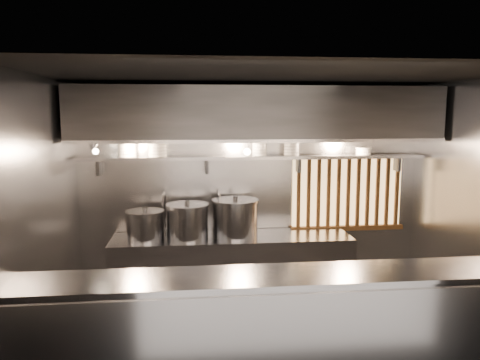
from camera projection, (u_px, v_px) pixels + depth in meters
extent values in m
plane|color=black|center=(270.00, 346.00, 4.93)|extent=(4.50, 4.50, 0.00)
plane|color=black|center=(273.00, 75.00, 4.54)|extent=(4.50, 4.50, 0.00)
plane|color=gray|center=(252.00, 192.00, 6.21)|extent=(4.50, 0.00, 4.50)
plane|color=gray|center=(41.00, 222.00, 4.50)|extent=(0.00, 3.00, 3.00)
plane|color=gray|center=(480.00, 211.00, 4.97)|extent=(0.00, 3.00, 3.00)
cube|color=#949499|center=(290.00, 340.00, 3.92)|extent=(4.50, 0.50, 1.10)
cube|color=#939399|center=(297.00, 356.00, 3.66)|extent=(4.50, 0.02, 1.01)
cube|color=#949499|center=(291.00, 275.00, 3.84)|extent=(4.50, 0.56, 0.03)
cube|color=#949499|center=(232.00, 271.00, 5.95)|extent=(3.00, 0.70, 0.90)
cube|color=#949499|center=(254.00, 157.00, 5.97)|extent=(4.40, 0.34, 0.04)
cube|color=#2D2D30|center=(256.00, 114.00, 5.67)|extent=(4.40, 0.80, 0.65)
cube|color=#949499|center=(261.00, 141.00, 5.32)|extent=(4.40, 0.03, 0.04)
cube|color=#F7BB6F|center=(347.00, 192.00, 6.33)|extent=(1.50, 0.02, 0.92)
cube|color=brown|center=(349.00, 156.00, 6.21)|extent=(1.56, 0.06, 0.06)
cube|color=brown|center=(347.00, 228.00, 6.35)|extent=(1.56, 0.06, 0.06)
cube|color=brown|center=(299.00, 193.00, 6.21)|extent=(0.04, 0.04, 0.92)
cube|color=brown|center=(309.00, 193.00, 6.23)|extent=(0.04, 0.04, 0.92)
cube|color=brown|center=(319.00, 193.00, 6.24)|extent=(0.04, 0.04, 0.92)
cube|color=brown|center=(328.00, 193.00, 6.25)|extent=(0.04, 0.04, 0.92)
cube|color=brown|center=(338.00, 193.00, 6.27)|extent=(0.04, 0.04, 0.92)
cube|color=brown|center=(348.00, 193.00, 6.28)|extent=(0.04, 0.04, 0.92)
cube|color=brown|center=(358.00, 192.00, 6.30)|extent=(0.04, 0.04, 0.92)
cube|color=brown|center=(368.00, 192.00, 6.31)|extent=(0.04, 0.04, 0.92)
cube|color=brown|center=(377.00, 192.00, 6.33)|extent=(0.04, 0.04, 0.92)
cube|color=brown|center=(387.00, 192.00, 6.34)|extent=(0.04, 0.04, 0.92)
cube|color=brown|center=(397.00, 192.00, 6.36)|extent=(0.05, 0.04, 0.92)
cylinder|color=silver|center=(165.00, 210.00, 6.07)|extent=(0.03, 0.03, 0.48)
sphere|color=silver|center=(164.00, 192.00, 6.04)|extent=(0.04, 0.04, 0.04)
cylinder|color=silver|center=(164.00, 194.00, 5.91)|extent=(0.03, 0.26, 0.03)
sphere|color=silver|center=(163.00, 195.00, 5.78)|extent=(0.04, 0.04, 0.04)
cylinder|color=silver|center=(163.00, 201.00, 5.79)|extent=(0.03, 0.03, 0.14)
cylinder|color=silver|center=(218.00, 209.00, 6.14)|extent=(0.03, 0.03, 0.48)
sphere|color=silver|center=(218.00, 191.00, 6.11)|extent=(0.04, 0.04, 0.04)
cylinder|color=silver|center=(219.00, 193.00, 5.98)|extent=(0.03, 0.26, 0.03)
sphere|color=silver|center=(220.00, 194.00, 5.85)|extent=(0.04, 0.04, 0.04)
cylinder|color=silver|center=(220.00, 200.00, 5.86)|extent=(0.03, 0.03, 0.14)
cone|color=#949499|center=(93.00, 146.00, 5.28)|extent=(0.25, 0.27, 0.20)
sphere|color=#FFE0B2|center=(96.00, 151.00, 5.27)|extent=(0.07, 0.07, 0.07)
cylinder|color=#2D2D30|center=(94.00, 138.00, 5.36)|extent=(0.02, 0.22, 0.02)
cylinder|color=#2D2D30|center=(247.00, 145.00, 5.82)|extent=(0.01, 0.01, 0.12)
sphere|color=#FFE0B2|center=(247.00, 152.00, 5.83)|extent=(0.09, 0.09, 0.09)
cylinder|color=#949499|center=(187.00, 222.00, 5.77)|extent=(0.64, 0.64, 0.40)
cylinder|color=#949499|center=(187.00, 205.00, 5.74)|extent=(0.68, 0.68, 0.03)
cylinder|color=#2D2D30|center=(187.00, 202.00, 5.74)|extent=(0.06, 0.06, 0.04)
cylinder|color=#949499|center=(145.00, 226.00, 5.71)|extent=(0.52, 0.52, 0.33)
cylinder|color=#949499|center=(145.00, 212.00, 5.69)|extent=(0.56, 0.56, 0.03)
cylinder|color=#2D2D30|center=(145.00, 209.00, 5.68)|extent=(0.06, 0.06, 0.04)
cylinder|color=#949499|center=(235.00, 219.00, 5.88)|extent=(0.60, 0.60, 0.44)
cylinder|color=#949499|center=(235.00, 201.00, 5.85)|extent=(0.63, 0.63, 0.03)
cylinder|color=#2D2D30|center=(235.00, 198.00, 5.84)|extent=(0.06, 0.06, 0.04)
cylinder|color=white|center=(128.00, 155.00, 5.79)|extent=(0.22, 0.22, 0.03)
cylinder|color=white|center=(127.00, 152.00, 5.79)|extent=(0.22, 0.22, 0.03)
cylinder|color=white|center=(127.00, 149.00, 5.78)|extent=(0.22, 0.22, 0.03)
cylinder|color=white|center=(127.00, 146.00, 5.78)|extent=(0.22, 0.22, 0.03)
cylinder|color=white|center=(127.00, 144.00, 5.77)|extent=(0.24, 0.24, 0.01)
cylinder|color=white|center=(158.00, 155.00, 5.83)|extent=(0.23, 0.23, 0.03)
cylinder|color=white|center=(158.00, 152.00, 5.83)|extent=(0.23, 0.23, 0.03)
cylinder|color=white|center=(157.00, 149.00, 5.82)|extent=(0.23, 0.23, 0.03)
cylinder|color=white|center=(157.00, 146.00, 5.82)|extent=(0.23, 0.23, 0.03)
cylinder|color=white|center=(157.00, 144.00, 5.81)|extent=(0.25, 0.25, 0.01)
cylinder|color=white|center=(259.00, 154.00, 5.97)|extent=(0.18, 0.18, 0.03)
cylinder|color=white|center=(259.00, 151.00, 5.96)|extent=(0.18, 0.18, 0.03)
cylinder|color=white|center=(259.00, 148.00, 5.96)|extent=(0.18, 0.18, 0.03)
cylinder|color=white|center=(259.00, 145.00, 5.95)|extent=(0.18, 0.18, 0.03)
cylinder|color=white|center=(260.00, 143.00, 5.95)|extent=(0.20, 0.20, 0.01)
cylinder|color=white|center=(291.00, 154.00, 6.01)|extent=(0.20, 0.20, 0.03)
cylinder|color=white|center=(291.00, 151.00, 6.01)|extent=(0.20, 0.20, 0.03)
cylinder|color=white|center=(291.00, 148.00, 6.00)|extent=(0.20, 0.20, 0.03)
cylinder|color=white|center=(292.00, 145.00, 6.00)|extent=(0.20, 0.20, 0.03)
cylinder|color=white|center=(292.00, 143.00, 5.99)|extent=(0.21, 0.21, 0.01)
cylinder|color=white|center=(363.00, 153.00, 6.12)|extent=(0.20, 0.20, 0.03)
cylinder|color=white|center=(363.00, 150.00, 6.11)|extent=(0.20, 0.20, 0.03)
cylinder|color=white|center=(364.00, 148.00, 6.11)|extent=(0.21, 0.21, 0.01)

